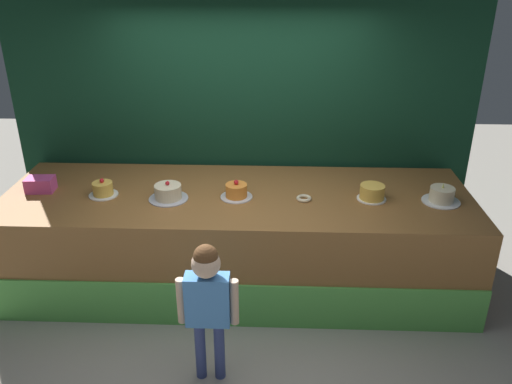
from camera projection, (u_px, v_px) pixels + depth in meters
ground_plane at (233, 325)px, 4.54m from camera, size 12.00×12.00×0.00m
stage_platform at (238, 239)px, 4.97m from camera, size 4.28×1.41×0.94m
curtain_backdrop at (242, 122)px, 5.32m from camera, size 4.66×0.08×2.75m
child_figure at (207, 296)px, 3.69m from camera, size 0.44×0.20×1.15m
pink_box at (40, 184)px, 4.81m from camera, size 0.26×0.18×0.13m
donut at (304, 198)px, 4.66m from camera, size 0.13×0.13×0.03m
cake_far_left at (103, 189)px, 4.73m from camera, size 0.26×0.26×0.17m
cake_left at (168, 193)px, 4.65m from camera, size 0.35×0.35×0.17m
cake_center at (236, 191)px, 4.69m from camera, size 0.29×0.29×0.17m
cake_right at (372, 192)px, 4.65m from camera, size 0.26×0.26×0.14m
cake_far_right at (442, 195)px, 4.60m from camera, size 0.33×0.33×0.18m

